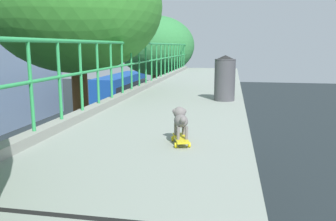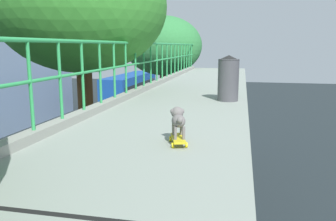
{
  "view_description": "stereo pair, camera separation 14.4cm",
  "coord_description": "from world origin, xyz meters",
  "px_view_note": "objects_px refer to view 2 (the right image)",
  "views": [
    {
      "loc": [
        2.07,
        -3.32,
        6.4
      ],
      "look_at": [
        1.19,
        1.48,
        5.48
      ],
      "focal_mm": 36.67,
      "sensor_mm": 36.0,
      "label": 1
    },
    {
      "loc": [
        2.22,
        -3.29,
        6.4
      ],
      "look_at": [
        1.19,
        1.48,
        5.48
      ],
      "focal_mm": 36.67,
      "sensor_mm": 36.0,
      "label": 2
    }
  ],
  "objects_px": {
    "car_yellow_cab_fifth": "(75,173)",
    "litter_bin": "(228,78)",
    "city_bus": "(131,90)",
    "car_red_taxi_seventh": "(128,133)",
    "toy_skateboard": "(178,139)",
    "small_dog": "(178,119)",
    "car_green_sixth": "(58,141)"
  },
  "relations": [
    {
      "from": "car_yellow_cab_fifth",
      "to": "toy_skateboard",
      "type": "xyz_separation_m",
      "value": [
        6.55,
        -9.74,
        4.62
      ]
    },
    {
      "from": "car_green_sixth",
      "to": "toy_skateboard",
      "type": "bearing_deg",
      "value": -55.02
    },
    {
      "from": "city_bus",
      "to": "small_dog",
      "type": "relative_size",
      "value": 27.58
    },
    {
      "from": "car_yellow_cab_fifth",
      "to": "city_bus",
      "type": "distance_m",
      "value": 19.68
    },
    {
      "from": "car_green_sixth",
      "to": "small_dog",
      "type": "distance_m",
      "value": 18.24
    },
    {
      "from": "litter_bin",
      "to": "car_yellow_cab_fifth",
      "type": "bearing_deg",
      "value": 137.82
    },
    {
      "from": "toy_skateboard",
      "to": "city_bus",
      "type": "bearing_deg",
      "value": 109.44
    },
    {
      "from": "small_dog",
      "to": "litter_bin",
      "type": "relative_size",
      "value": 0.43
    },
    {
      "from": "car_yellow_cab_fifth",
      "to": "car_red_taxi_seventh",
      "type": "bearing_deg",
      "value": 90.65
    },
    {
      "from": "car_green_sixth",
      "to": "car_red_taxi_seventh",
      "type": "height_order",
      "value": "car_red_taxi_seventh"
    },
    {
      "from": "car_green_sixth",
      "to": "litter_bin",
      "type": "xyz_separation_m",
      "value": [
        10.53,
        -11.02,
        5.05
      ]
    },
    {
      "from": "small_dog",
      "to": "litter_bin",
      "type": "height_order",
      "value": "litter_bin"
    },
    {
      "from": "car_green_sixth",
      "to": "city_bus",
      "type": "bearing_deg",
      "value": 90.55
    },
    {
      "from": "toy_skateboard",
      "to": "litter_bin",
      "type": "height_order",
      "value": "litter_bin"
    },
    {
      "from": "city_bus",
      "to": "litter_bin",
      "type": "distance_m",
      "value": 27.99
    },
    {
      "from": "toy_skateboard",
      "to": "small_dog",
      "type": "distance_m",
      "value": 0.24
    },
    {
      "from": "toy_skateboard",
      "to": "litter_bin",
      "type": "relative_size",
      "value": 0.48
    },
    {
      "from": "car_red_taxi_seventh",
      "to": "city_bus",
      "type": "bearing_deg",
      "value": 107.16
    },
    {
      "from": "car_yellow_cab_fifth",
      "to": "small_dog",
      "type": "height_order",
      "value": "small_dog"
    },
    {
      "from": "car_green_sixth",
      "to": "car_yellow_cab_fifth",
      "type": "bearing_deg",
      "value": -52.92
    },
    {
      "from": "car_red_taxi_seventh",
      "to": "car_green_sixth",
      "type": "bearing_deg",
      "value": -139.93
    },
    {
      "from": "car_yellow_cab_fifth",
      "to": "litter_bin",
      "type": "height_order",
      "value": "litter_bin"
    },
    {
      "from": "small_dog",
      "to": "toy_skateboard",
      "type": "bearing_deg",
      "value": -77.6
    },
    {
      "from": "car_yellow_cab_fifth",
      "to": "car_green_sixth",
      "type": "bearing_deg",
      "value": 127.08
    },
    {
      "from": "car_yellow_cab_fifth",
      "to": "car_red_taxi_seventh",
      "type": "distance_m",
      "value": 7.61
    },
    {
      "from": "litter_bin",
      "to": "small_dog",
      "type": "bearing_deg",
      "value": -97.32
    },
    {
      "from": "car_yellow_cab_fifth",
      "to": "litter_bin",
      "type": "distance_m",
      "value": 10.68
    },
    {
      "from": "car_red_taxi_seventh",
      "to": "city_bus",
      "type": "xyz_separation_m",
      "value": [
        -3.61,
        11.67,
        1.33
      ]
    },
    {
      "from": "car_red_taxi_seventh",
      "to": "litter_bin",
      "type": "bearing_deg",
      "value": -63.12
    },
    {
      "from": "car_red_taxi_seventh",
      "to": "city_bus",
      "type": "distance_m",
      "value": 12.29
    },
    {
      "from": "car_green_sixth",
      "to": "city_bus",
      "type": "distance_m",
      "value": 14.65
    },
    {
      "from": "car_red_taxi_seventh",
      "to": "city_bus",
      "type": "relative_size",
      "value": 0.35
    }
  ]
}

